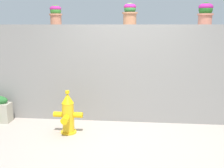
# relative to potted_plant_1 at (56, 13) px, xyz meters

# --- Properties ---
(ground_plane) EXTENTS (24.00, 24.00, 0.00)m
(ground_plane) POSITION_rel_potted_plant_1_xyz_m (1.44, -1.26, -2.12)
(ground_plane) COLOR #A7998E
(stone_wall) EXTENTS (6.55, 0.38, 1.91)m
(stone_wall) POSITION_rel_potted_plant_1_xyz_m (1.44, 0.01, -1.17)
(stone_wall) COLOR gray
(stone_wall) RESTS_ON ground
(potted_plant_1) EXTENTS (0.25, 0.25, 0.37)m
(potted_plant_1) POSITION_rel_potted_plant_1_xyz_m (0.00, 0.00, 0.00)
(potted_plant_1) COLOR #B46E52
(potted_plant_1) RESTS_ON stone_wall
(potted_plant_2) EXTENTS (0.30, 0.30, 0.40)m
(potted_plant_2) POSITION_rel_potted_plant_1_xyz_m (1.46, 0.01, 0.01)
(potted_plant_2) COLOR #AE714D
(potted_plant_2) RESTS_ON stone_wall
(potted_plant_3) EXTENTS (0.29, 0.29, 0.40)m
(potted_plant_3) POSITION_rel_potted_plant_1_xyz_m (2.86, 0.01, 0.02)
(potted_plant_3) COLOR #C0705B
(potted_plant_3) RESTS_ON stone_wall
(fire_hydrant) EXTENTS (0.52, 0.42, 0.78)m
(fire_hydrant) POSITION_rel_potted_plant_1_xyz_m (0.41, -0.88, -1.78)
(fire_hydrant) COLOR yellow
(fire_hydrant) RESTS_ON ground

